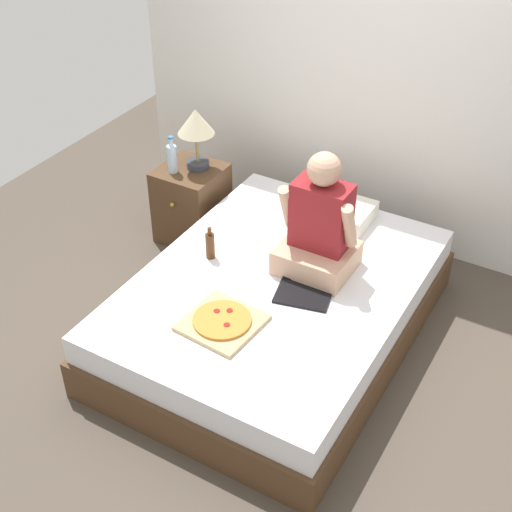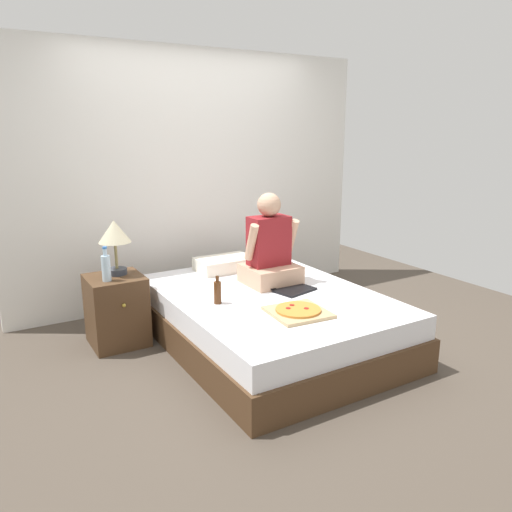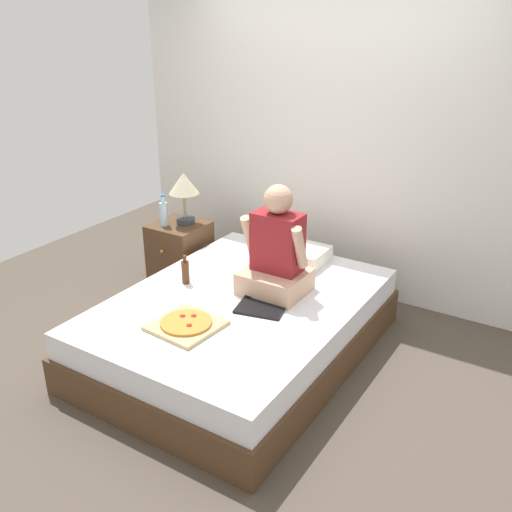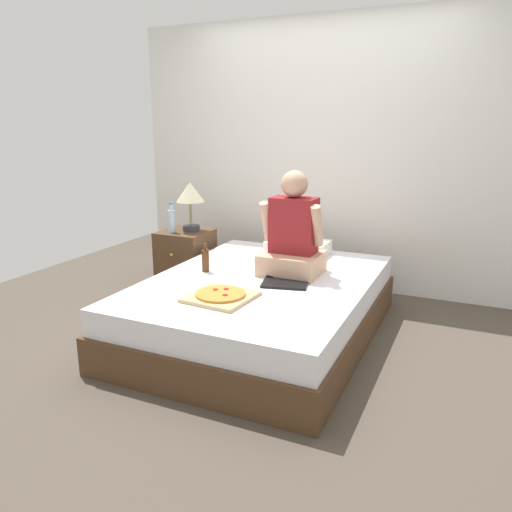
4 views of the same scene
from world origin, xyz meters
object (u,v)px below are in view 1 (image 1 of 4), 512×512
(bed, at_px, (276,308))
(beer_bottle_on_bed, at_px, (210,245))
(nightstand_left, at_px, (192,203))
(person_seated, at_px, (319,228))
(water_bottle, at_px, (172,158))
(pizza_box, at_px, (222,322))
(lamp_on_left_nightstand, at_px, (196,126))
(laptop, at_px, (306,287))

(bed, distance_m, beer_bottle_on_bed, 0.57)
(nightstand_left, height_order, person_seated, person_seated)
(water_bottle, bearing_deg, beer_bottle_on_bed, -39.82)
(pizza_box, distance_m, beer_bottle_on_bed, 0.64)
(nightstand_left, xyz_separation_m, beer_bottle_on_bed, (0.60, -0.66, 0.24))
(lamp_on_left_nightstand, xyz_separation_m, person_seated, (1.19, -0.47, -0.18))
(bed, height_order, laptop, laptop)
(water_bottle, bearing_deg, laptop, -22.47)
(bed, relative_size, person_seated, 2.74)
(nightstand_left, distance_m, laptop, 1.43)
(nightstand_left, xyz_separation_m, lamp_on_left_nightstand, (0.04, 0.05, 0.62))
(water_bottle, bearing_deg, bed, -26.07)
(lamp_on_left_nightstand, height_order, person_seated, person_seated)
(bed, bearing_deg, beer_bottle_on_bed, -179.31)
(water_bottle, relative_size, person_seated, 0.35)
(nightstand_left, relative_size, lamp_on_left_nightstand, 1.29)
(lamp_on_left_nightstand, height_order, laptop, lamp_on_left_nightstand)
(bed, xyz_separation_m, nightstand_left, (-1.07, 0.65, 0.07))
(beer_bottle_on_bed, bearing_deg, bed, 0.69)
(nightstand_left, relative_size, water_bottle, 2.10)
(bed, relative_size, beer_bottle_on_bed, 9.72)
(laptop, bearing_deg, bed, -177.94)
(bed, relative_size, lamp_on_left_nightstand, 4.75)
(lamp_on_left_nightstand, distance_m, pizza_box, 1.61)
(bed, relative_size, nightstand_left, 3.69)
(water_bottle, bearing_deg, lamp_on_left_nightstand, 49.40)
(laptop, relative_size, pizza_box, 1.10)
(person_seated, relative_size, laptop, 1.64)
(water_bottle, height_order, beer_bottle_on_bed, water_bottle)
(lamp_on_left_nightstand, relative_size, pizza_box, 1.04)
(pizza_box, bearing_deg, bed, 82.08)
(pizza_box, bearing_deg, beer_bottle_on_bed, 128.85)
(lamp_on_left_nightstand, distance_m, beer_bottle_on_bed, 0.98)
(water_bottle, distance_m, beer_bottle_on_bed, 0.90)
(laptop, bearing_deg, lamp_on_left_nightstand, 150.40)
(beer_bottle_on_bed, bearing_deg, person_seated, 21.48)
(lamp_on_left_nightstand, xyz_separation_m, laptop, (1.23, -0.70, -0.44))
(bed, bearing_deg, water_bottle, 153.93)
(laptop, bearing_deg, water_bottle, 157.53)
(person_seated, bearing_deg, pizza_box, -106.71)
(nightstand_left, height_order, pizza_box, nightstand_left)
(bed, relative_size, laptop, 4.50)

